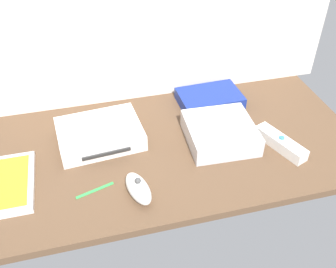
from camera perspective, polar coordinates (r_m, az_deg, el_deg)
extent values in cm
cube|color=brown|center=(99.12, 0.00, -2.25)|extent=(100.00, 48.00, 2.00)
cube|color=white|center=(100.41, -10.12, 0.04)|extent=(22.32, 17.77, 4.40)
cube|color=#2D2D2D|center=(94.15, -9.14, -2.92)|extent=(12.01, 1.64, 0.80)
cube|color=silver|center=(99.63, 7.77, 0.21)|extent=(17.74, 17.74, 5.00)
cube|color=silver|center=(98.01, 7.90, 1.41)|extent=(17.03, 17.03, 0.30)
cube|color=white|center=(95.27, -23.33, -7.00)|extent=(13.62, 19.02, 1.40)
cube|color=gold|center=(94.75, -23.45, -6.66)|extent=(11.17, 16.35, 0.16)
cube|color=navy|center=(113.64, 6.21, 5.30)|extent=(18.43, 12.66, 3.40)
cube|color=#19D833|center=(108.98, 7.39, 3.55)|extent=(8.01, 0.70, 0.60)
cube|color=white|center=(101.23, 16.41, -1.28)|extent=(8.60, 15.12, 3.00)
cylinder|color=#387FDB|center=(100.18, 16.58, -0.54)|extent=(1.40, 1.40, 0.40)
ellipsoid|color=white|center=(85.37, -4.44, -8.08)|extent=(6.60, 10.75, 4.00)
sphere|color=#4C4C4C|center=(83.63, -4.53, -6.96)|extent=(1.40, 1.40, 1.40)
cube|color=white|center=(97.68, -10.47, 1.13)|extent=(15.67, 10.63, 2.00)
cylinder|color=#99999E|center=(96.36, -12.80, 1.05)|extent=(2.35, 2.35, 0.40)
cylinder|color=green|center=(88.70, -10.86, -8.12)|extent=(8.82, 3.26, 0.70)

